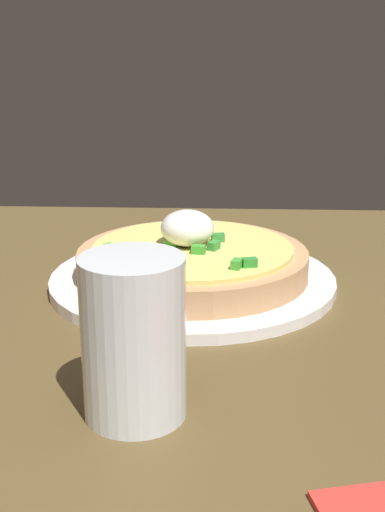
{
  "coord_description": "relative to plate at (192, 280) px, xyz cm",
  "views": [
    {
      "loc": [
        -4.36,
        52.98,
        26.52
      ],
      "look_at": [
        -1.38,
        -11.71,
        5.28
      ],
      "focal_mm": 49.38,
      "sensor_mm": 36.0,
      "label": 1
    }
  ],
  "objects": [
    {
      "name": "dining_table",
      "position": [
        1.38,
        11.71,
        -1.64
      ],
      "size": [
        109.06,
        84.73,
        2.24
      ],
      "primitive_type": "cube",
      "color": "brown",
      "rests_on": "ground"
    },
    {
      "name": "plate",
      "position": [
        0.0,
        0.0,
        0.0
      ],
      "size": [
        27.81,
        27.81,
        1.04
      ],
      "primitive_type": "cylinder",
      "color": "white",
      "rests_on": "dining_table"
    },
    {
      "name": "pizza",
      "position": [
        0.03,
        -0.01,
        2.17
      ],
      "size": [
        22.39,
        22.39,
        6.43
      ],
      "color": "tan",
      "rests_on": "plate"
    },
    {
      "name": "cup_far",
      "position": [
        2.64,
        24.14,
        4.23
      ],
      "size": [
        6.7,
        6.7,
        10.81
      ],
      "color": "silver",
      "rests_on": "dining_table"
    }
  ]
}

